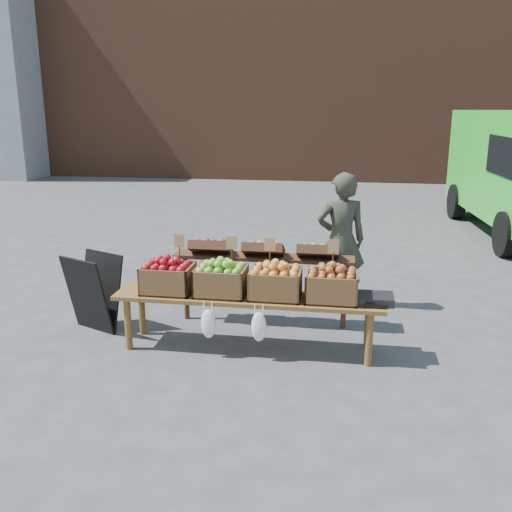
% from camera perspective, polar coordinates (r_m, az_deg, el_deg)
% --- Properties ---
extents(ground, '(80.00, 80.00, 0.00)m').
position_cam_1_polar(ground, '(5.73, 7.65, -10.22)').
color(ground, '#434346').
extents(brick_building, '(24.00, 4.00, 10.00)m').
position_cam_1_polar(brick_building, '(20.35, 9.60, 22.16)').
color(brick_building, brown).
rests_on(brick_building, ground).
extents(vendor, '(0.68, 0.52, 1.65)m').
position_cam_1_polar(vendor, '(6.96, 8.49, 1.55)').
color(vendor, '#2E3125').
rests_on(vendor, ground).
extents(chalkboard_sign, '(0.65, 0.52, 0.86)m').
position_cam_1_polar(chalkboard_sign, '(6.49, -15.91, -3.52)').
color(chalkboard_sign, black).
rests_on(chalkboard_sign, ground).
extents(back_table, '(2.10, 0.44, 1.04)m').
position_cam_1_polar(back_table, '(6.39, 0.76, -2.37)').
color(back_table, '#3D2215').
rests_on(back_table, ground).
extents(display_bench, '(2.70, 0.56, 0.57)m').
position_cam_1_polar(display_bench, '(5.81, -0.79, -6.67)').
color(display_bench, brown).
rests_on(display_bench, ground).
extents(crate_golden_apples, '(0.50, 0.40, 0.28)m').
position_cam_1_polar(crate_golden_apples, '(5.86, -8.79, -2.25)').
color(crate_golden_apples, '#7C0008').
rests_on(crate_golden_apples, display_bench).
extents(crate_russet_pears, '(0.50, 0.40, 0.28)m').
position_cam_1_polar(crate_russet_pears, '(5.72, -3.53, -2.53)').
color(crate_russet_pears, '#579230').
rests_on(crate_russet_pears, display_bench).
extents(crate_red_apples, '(0.50, 0.40, 0.28)m').
position_cam_1_polar(crate_red_apples, '(5.62, 1.96, -2.81)').
color(crate_red_apples, gold).
rests_on(crate_red_apples, display_bench).
extents(crate_green_apples, '(0.50, 0.40, 0.28)m').
position_cam_1_polar(crate_green_apples, '(5.59, 7.57, -3.06)').
color(crate_green_apples, '#A74D21').
rests_on(crate_green_apples, display_bench).
extents(weighing_scale, '(0.34, 0.30, 0.08)m').
position_cam_1_polar(weighing_scale, '(5.63, 11.87, -4.21)').
color(weighing_scale, black).
rests_on(weighing_scale, display_bench).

